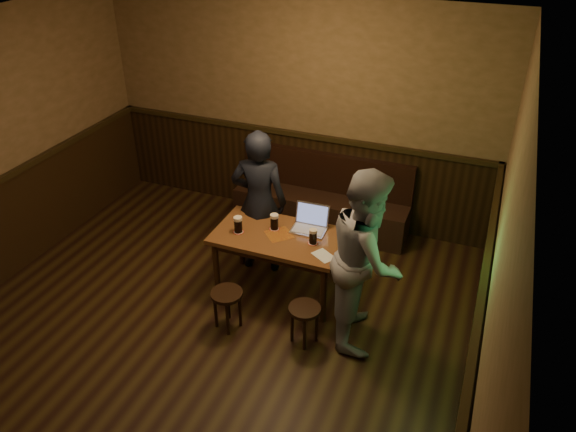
{
  "coord_description": "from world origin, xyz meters",
  "views": [
    {
      "loc": [
        2.3,
        -3.14,
        3.85
      ],
      "look_at": [
        0.58,
        1.23,
        1.03
      ],
      "focal_mm": 35.0,
      "sensor_mm": 36.0,
      "label": 1
    }
  ],
  "objects_px": {
    "pub_table": "(279,242)",
    "stool_left": "(227,299)",
    "laptop": "(310,223)",
    "stool_right": "(305,314)",
    "pint_left": "(238,225)",
    "pint_right": "(313,236)",
    "pint_mid": "(274,222)",
    "person_grey": "(367,258)",
    "person_suit": "(259,202)",
    "bench": "(322,205)"
  },
  "relations": [
    {
      "from": "pint_left",
      "to": "pint_mid",
      "type": "distance_m",
      "value": 0.38
    },
    {
      "from": "pint_left",
      "to": "bench",
      "type": "bearing_deg",
      "value": 74.97
    },
    {
      "from": "laptop",
      "to": "person_grey",
      "type": "height_order",
      "value": "person_grey"
    },
    {
      "from": "stool_left",
      "to": "laptop",
      "type": "bearing_deg",
      "value": 61.73
    },
    {
      "from": "pint_left",
      "to": "person_grey",
      "type": "height_order",
      "value": "person_grey"
    },
    {
      "from": "bench",
      "to": "stool_right",
      "type": "distance_m",
      "value": 2.13
    },
    {
      "from": "laptop",
      "to": "person_suit",
      "type": "xyz_separation_m",
      "value": [
        -0.63,
        0.11,
        0.06
      ]
    },
    {
      "from": "person_grey",
      "to": "person_suit",
      "type": "bearing_deg",
      "value": 52.26
    },
    {
      "from": "stool_right",
      "to": "pint_right",
      "type": "relative_size",
      "value": 2.53
    },
    {
      "from": "person_suit",
      "to": "pint_left",
      "type": "bearing_deg",
      "value": 74.02
    },
    {
      "from": "bench",
      "to": "pint_right",
      "type": "distance_m",
      "value": 1.57
    },
    {
      "from": "person_grey",
      "to": "pint_mid",
      "type": "bearing_deg",
      "value": 57.84
    },
    {
      "from": "pint_mid",
      "to": "laptop",
      "type": "bearing_deg",
      "value": 23.1
    },
    {
      "from": "pub_table",
      "to": "laptop",
      "type": "relative_size",
      "value": 3.69
    },
    {
      "from": "stool_right",
      "to": "person_grey",
      "type": "relative_size",
      "value": 0.23
    },
    {
      "from": "pub_table",
      "to": "stool_left",
      "type": "relative_size",
      "value": 3.14
    },
    {
      "from": "stool_right",
      "to": "pint_left",
      "type": "height_order",
      "value": "pint_left"
    },
    {
      "from": "pub_table",
      "to": "stool_left",
      "type": "xyz_separation_m",
      "value": [
        -0.26,
        -0.72,
        -0.28
      ]
    },
    {
      "from": "stool_right",
      "to": "pint_left",
      "type": "xyz_separation_m",
      "value": [
        -0.93,
        0.54,
        0.48
      ]
    },
    {
      "from": "pub_table",
      "to": "pint_right",
      "type": "bearing_deg",
      "value": -3.68
    },
    {
      "from": "bench",
      "to": "pint_left",
      "type": "height_order",
      "value": "bench"
    },
    {
      "from": "bench",
      "to": "pint_right",
      "type": "height_order",
      "value": "bench"
    },
    {
      "from": "pint_left",
      "to": "pint_mid",
      "type": "height_order",
      "value": "pint_left"
    },
    {
      "from": "stool_left",
      "to": "pub_table",
      "type": "bearing_deg",
      "value": 70.55
    },
    {
      "from": "pub_table",
      "to": "person_suit",
      "type": "distance_m",
      "value": 0.55
    },
    {
      "from": "bench",
      "to": "laptop",
      "type": "xyz_separation_m",
      "value": [
        0.26,
        -1.19,
        0.47
      ]
    },
    {
      "from": "stool_left",
      "to": "pint_left",
      "type": "distance_m",
      "value": 0.79
    },
    {
      "from": "pub_table",
      "to": "person_grey",
      "type": "relative_size",
      "value": 0.76
    },
    {
      "from": "bench",
      "to": "stool_left",
      "type": "relative_size",
      "value": 5.15
    },
    {
      "from": "stool_right",
      "to": "person_grey",
      "type": "distance_m",
      "value": 0.8
    },
    {
      "from": "laptop",
      "to": "pint_left",
      "type": "bearing_deg",
      "value": -154.84
    },
    {
      "from": "stool_right",
      "to": "stool_left",
      "type": "bearing_deg",
      "value": -174.2
    },
    {
      "from": "pub_table",
      "to": "laptop",
      "type": "xyz_separation_m",
      "value": [
        0.26,
        0.23,
        0.16
      ]
    },
    {
      "from": "pub_table",
      "to": "person_grey",
      "type": "distance_m",
      "value": 1.07
    },
    {
      "from": "pint_left",
      "to": "person_grey",
      "type": "distance_m",
      "value": 1.42
    },
    {
      "from": "stool_left",
      "to": "person_grey",
      "type": "relative_size",
      "value": 0.24
    },
    {
      "from": "laptop",
      "to": "person_grey",
      "type": "distance_m",
      "value": 0.92
    },
    {
      "from": "pint_mid",
      "to": "person_grey",
      "type": "height_order",
      "value": "person_grey"
    },
    {
      "from": "pint_right",
      "to": "laptop",
      "type": "xyz_separation_m",
      "value": [
        -0.12,
        0.25,
        -0.02
      ]
    },
    {
      "from": "pint_right",
      "to": "stool_left",
      "type": "bearing_deg",
      "value": -132.11
    },
    {
      "from": "pub_table",
      "to": "pint_left",
      "type": "height_order",
      "value": "pint_left"
    },
    {
      "from": "pint_left",
      "to": "laptop",
      "type": "height_order",
      "value": "laptop"
    },
    {
      "from": "pint_left",
      "to": "pub_table",
      "type": "bearing_deg",
      "value": 14.69
    },
    {
      "from": "stool_right",
      "to": "laptop",
      "type": "relative_size",
      "value": 1.14
    },
    {
      "from": "person_suit",
      "to": "bench",
      "type": "bearing_deg",
      "value": -120.23
    },
    {
      "from": "bench",
      "to": "person_grey",
      "type": "height_order",
      "value": "person_grey"
    },
    {
      "from": "person_suit",
      "to": "pint_right",
      "type": "bearing_deg",
      "value": 142.67
    },
    {
      "from": "pint_mid",
      "to": "person_grey",
      "type": "xyz_separation_m",
      "value": [
        1.08,
        -0.39,
        0.08
      ]
    },
    {
      "from": "bench",
      "to": "stool_right",
      "type": "relative_size",
      "value": 5.29
    },
    {
      "from": "stool_left",
      "to": "pint_mid",
      "type": "bearing_deg",
      "value": 78.16
    }
  ]
}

